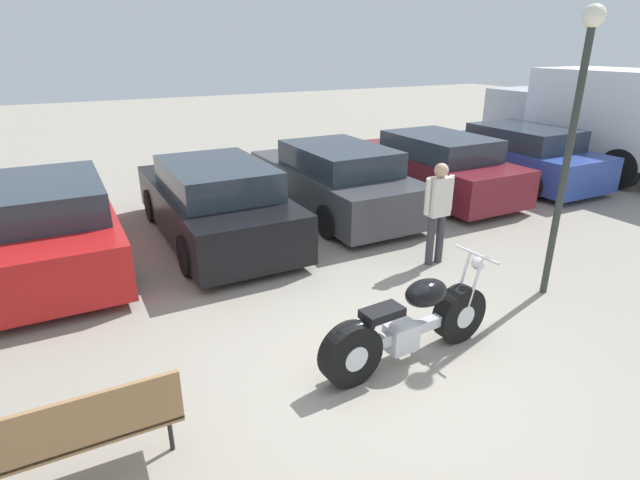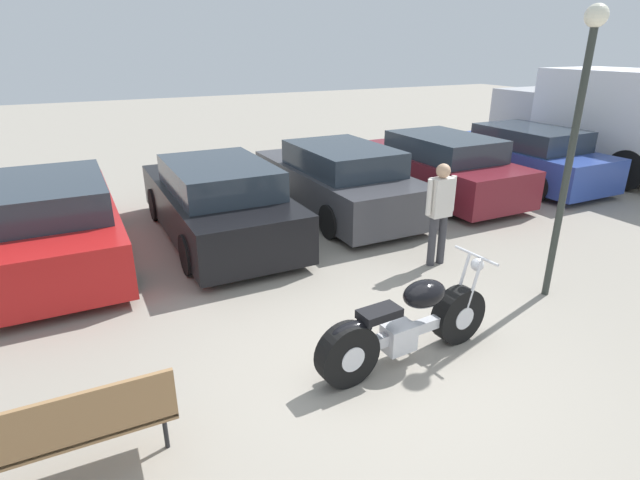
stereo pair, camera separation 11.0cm
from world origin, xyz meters
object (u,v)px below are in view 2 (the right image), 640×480
at_px(parked_car_maroon, 436,167).
at_px(person_standing, 440,207).
at_px(parked_car_black, 217,202).
at_px(parked_car_dark_grey, 337,180).
at_px(park_bench, 54,432).
at_px(parked_car_red, 54,223).
at_px(delivery_truck, 614,117).
at_px(lamp_post, 578,115).
at_px(parked_car_blue, 520,156).
at_px(motorcycle, 406,326).

height_order(parked_car_maroon, person_standing, person_standing).
xyz_separation_m(parked_car_black, parked_car_dark_grey, (2.57, 0.34, 0.00)).
distance_m(parked_car_maroon, park_bench, 9.33).
distance_m(parked_car_red, parked_car_maroon, 7.72).
height_order(parked_car_black, delivery_truck, delivery_truck).
distance_m(parked_car_dark_grey, lamp_post, 4.95).
distance_m(parked_car_black, parked_car_blue, 7.72).
bearing_deg(park_bench, parked_car_maroon, 33.68).
distance_m(motorcycle, parked_car_black, 4.65).
xyz_separation_m(parked_car_maroon, person_standing, (-2.47, -3.09, 0.30)).
bearing_deg(park_bench, parked_car_dark_grey, 44.69).
height_order(parked_car_black, parked_car_dark_grey, same).
height_order(parked_car_blue, park_bench, parked_car_blue).
height_order(delivery_truck, park_bench, delivery_truck).
bearing_deg(parked_car_black, delivery_truck, -0.42).
relative_size(motorcycle, person_standing, 1.38).
height_order(park_bench, lamp_post, lamp_post).
relative_size(parked_car_black, lamp_post, 1.23).
relative_size(parked_car_blue, person_standing, 2.81).
bearing_deg(delivery_truck, parked_car_dark_grey, 176.95).
bearing_deg(delivery_truck, motorcycle, -155.08).
bearing_deg(person_standing, parked_car_maroon, 51.34).
xyz_separation_m(motorcycle, parked_car_maroon, (4.43, 4.97, 0.22)).
distance_m(delivery_truck, person_standing, 8.21).
relative_size(parked_car_blue, delivery_truck, 0.74).
bearing_deg(parked_car_maroon, parked_car_red, -177.70).
bearing_deg(parked_car_dark_grey, parked_car_blue, -0.10).
relative_size(parked_car_black, parked_car_maroon, 1.00).
distance_m(motorcycle, park_bench, 3.34).
relative_size(motorcycle, parked_car_blue, 0.49).
bearing_deg(lamp_post, parked_car_black, 128.74).
xyz_separation_m(lamp_post, person_standing, (-0.71, 1.50, -1.48)).
bearing_deg(delivery_truck, parked_car_black, 179.58).
bearing_deg(person_standing, parked_car_blue, 31.12).
distance_m(motorcycle, parked_car_blue, 8.56).
distance_m(parked_car_blue, park_bench, 11.53).
relative_size(parked_car_maroon, parked_car_blue, 1.00).
distance_m(parked_car_maroon, delivery_truck, 5.37).
bearing_deg(parked_car_maroon, parked_car_dark_grey, -179.17).
relative_size(parked_car_maroon, park_bench, 2.55).
height_order(parked_car_black, parked_car_maroon, same).
distance_m(parked_car_dark_grey, parked_car_blue, 5.14).
xyz_separation_m(motorcycle, person_standing, (1.96, 1.88, 0.51)).
bearing_deg(parked_car_maroon, park_bench, -146.32).
distance_m(parked_car_blue, delivery_truck, 2.87).
bearing_deg(delivery_truck, parked_car_maroon, 175.08).
relative_size(delivery_truck, lamp_post, 1.65).
relative_size(parked_car_black, delivery_truck, 0.74).
bearing_deg(park_bench, parked_car_red, 89.42).
relative_size(motorcycle, park_bench, 1.25).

